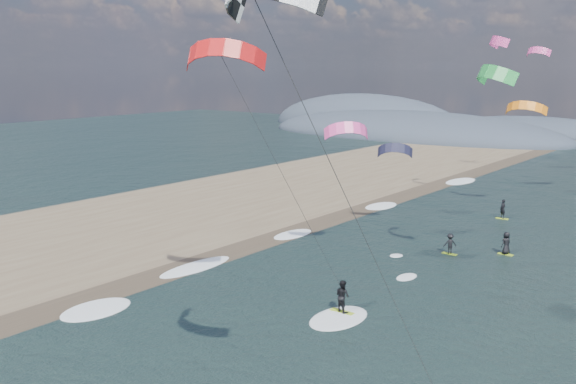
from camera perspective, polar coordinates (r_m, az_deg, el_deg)
The scene contains 8 objects.
sand_strip at distance 51.83m, azimuth -21.93°, elevation -4.89°, with size 26.00×240.00×0.00m, color brown.
wet_sand_strip at distance 42.19m, azimuth -13.66°, elevation -7.97°, with size 3.00×240.00×0.00m, color #382D23.
coastal_hills at distance 138.81m, azimuth 10.44°, elevation 5.33°, with size 80.00×41.00×15.00m.
kitesurfer_near_a at distance 18.88m, azimuth 0.87°, elevation 7.77°, with size 7.60×8.52×16.83m.
kitesurfer_near_b at distance 32.28m, azimuth -2.72°, elevation 5.23°, with size 7.29×8.95×15.39m.
far_kitesurfers at distance 51.83m, azimuth 16.95°, elevation -3.61°, with size 5.36×14.29×1.79m.
bg_kite_field at distance 69.74m, azimuth 21.95°, elevation 8.58°, with size 14.19×73.39×10.26m.
shoreline_surf at distance 44.26m, azimuth -7.83°, elevation -6.85°, with size 2.40×79.40×0.11m.
Camera 1 is at (19.75, -14.25, 13.58)m, focal length 40.00 mm.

